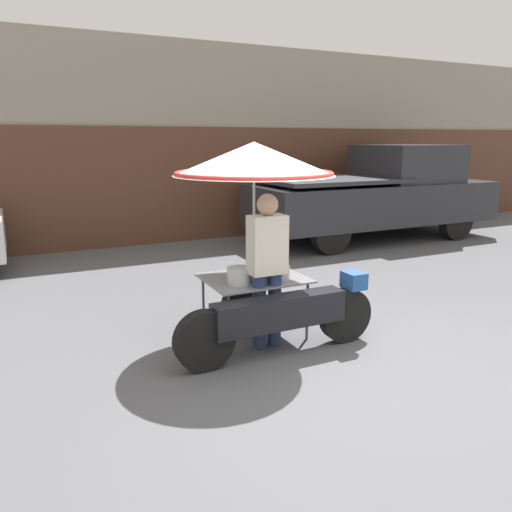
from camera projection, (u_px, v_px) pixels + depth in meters
The scene contains 5 objects.
ground_plane at pixel (345, 371), 4.73m from camera, with size 36.00×36.00×0.00m, color #56565B.
shopfront_building at pixel (142, 144), 10.99m from camera, with size 28.00×2.06×4.12m.
vendor_motorcycle_cart at pixel (258, 193), 5.19m from camera, with size 2.21×1.70×2.12m.
vendor_person at pixel (267, 263), 5.10m from camera, with size 0.38×0.22×1.62m.
pickup_truck at pixel (378, 194), 10.84m from camera, with size 5.45×1.98×2.03m.
Camera 1 is at (-2.66, -3.55, 2.15)m, focal length 35.00 mm.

